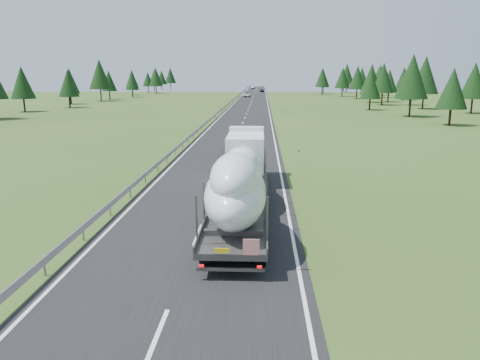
{
  "coord_description": "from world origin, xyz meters",
  "views": [
    {
      "loc": [
        3.07,
        -12.54,
        7.65
      ],
      "look_at": [
        1.92,
        12.08,
        2.08
      ],
      "focal_mm": 35.0,
      "sensor_mm": 36.0,
      "label": 1
    }
  ],
  "objects_px": {
    "distant_van": "(247,95)",
    "distant_car_dark": "(262,90)",
    "highway_sign": "(283,105)",
    "distant_car_blue": "(253,87)",
    "boat_truck": "(241,174)"
  },
  "relations": [
    {
      "from": "highway_sign",
      "to": "distant_car_dark",
      "type": "relative_size",
      "value": 0.6
    },
    {
      "from": "boat_truck",
      "to": "distant_van",
      "type": "relative_size",
      "value": 3.55
    },
    {
      "from": "highway_sign",
      "to": "distant_car_blue",
      "type": "bearing_deg",
      "value": 93.1
    },
    {
      "from": "distant_van",
      "to": "distant_car_blue",
      "type": "bearing_deg",
      "value": 85.87
    },
    {
      "from": "distant_car_blue",
      "to": "highway_sign",
      "type": "bearing_deg",
      "value": -89.43
    },
    {
      "from": "distant_car_blue",
      "to": "distant_car_dark",
      "type": "bearing_deg",
      "value": -86.89
    },
    {
      "from": "highway_sign",
      "to": "distant_car_dark",
      "type": "bearing_deg",
      "value": 92.02
    },
    {
      "from": "highway_sign",
      "to": "boat_truck",
      "type": "distance_m",
      "value": 67.28
    },
    {
      "from": "distant_car_dark",
      "to": "distant_car_blue",
      "type": "height_order",
      "value": "distant_car_dark"
    },
    {
      "from": "highway_sign",
      "to": "distant_car_dark",
      "type": "xyz_separation_m",
      "value": [
        -4.19,
        119.04,
        -1.07
      ]
    },
    {
      "from": "distant_van",
      "to": "distant_car_dark",
      "type": "bearing_deg",
      "value": 79.46
    },
    {
      "from": "boat_truck",
      "to": "distant_car_blue",
      "type": "relative_size",
      "value": 4.71
    },
    {
      "from": "boat_truck",
      "to": "distant_van",
      "type": "xyz_separation_m",
      "value": [
        -4.28,
        139.83,
        -1.46
      ]
    },
    {
      "from": "boat_truck",
      "to": "distant_van",
      "type": "height_order",
      "value": "boat_truck"
    },
    {
      "from": "distant_van",
      "to": "distant_car_blue",
      "type": "relative_size",
      "value": 1.33
    }
  ]
}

